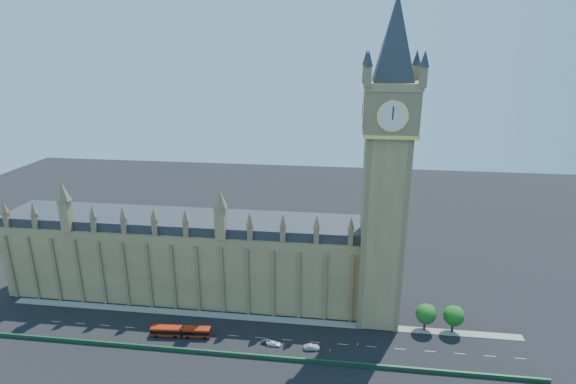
# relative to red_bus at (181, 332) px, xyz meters

# --- Properties ---
(ground) EXTENTS (400.00, 400.00, 0.00)m
(ground) POSITION_rel_red_bus_xyz_m (19.11, 2.24, -1.56)
(ground) COLOR black
(ground) RESTS_ON ground
(palace_westminster) EXTENTS (120.00, 20.00, 28.00)m
(palace_westminster) POSITION_rel_red_bus_xyz_m (-5.89, 24.24, 12.30)
(palace_westminster) COLOR #957348
(palace_westminster) RESTS_ON ground
(elizabeth_tower) EXTENTS (20.59, 20.59, 105.00)m
(elizabeth_tower) POSITION_rel_red_bus_xyz_m (57.11, 16.23, 53.00)
(elizabeth_tower) COLOR #957348
(elizabeth_tower) RESTS_ON ground
(bridge_parapet) EXTENTS (160.00, 0.60, 1.20)m
(bridge_parapet) POSITION_rel_red_bus_xyz_m (19.11, -6.76, -0.96)
(bridge_parapet) COLOR #1E4C2D
(bridge_parapet) RESTS_ON ground
(kerb_north) EXTENTS (160.00, 3.00, 0.16)m
(kerb_north) POSITION_rel_red_bus_xyz_m (19.11, 11.74, -1.48)
(kerb_north) COLOR gray
(kerb_north) RESTS_ON ground
(tree_east_near) EXTENTS (6.00, 6.00, 8.50)m
(tree_east_near) POSITION_rel_red_bus_xyz_m (71.33, 12.32, 4.08)
(tree_east_near) COLOR #382619
(tree_east_near) RESTS_ON ground
(tree_east_far) EXTENTS (6.00, 6.00, 8.50)m
(tree_east_far) POSITION_rel_red_bus_xyz_m (79.33, 12.32, 4.08)
(tree_east_far) COLOR #382619
(tree_east_far) RESTS_ON ground
(red_bus) EXTENTS (17.57, 3.87, 2.96)m
(red_bus) POSITION_rel_red_bus_xyz_m (0.00, 0.00, 0.00)
(red_bus) COLOR #AD250B
(red_bus) RESTS_ON ground
(car_grey) EXTENTS (4.11, 1.72, 1.39)m
(car_grey) POSITION_rel_red_bus_xyz_m (25.93, -0.16, -0.87)
(car_grey) COLOR #3D4145
(car_grey) RESTS_ON ground
(car_silver) EXTENTS (4.48, 1.90, 1.44)m
(car_silver) POSITION_rel_red_bus_xyz_m (38.39, -1.17, -0.84)
(car_silver) COLOR #A9ABB1
(car_silver) RESTS_ON ground
(car_white) EXTENTS (4.22, 1.84, 1.21)m
(car_white) POSITION_rel_red_bus_xyz_m (27.62, -0.73, -0.96)
(car_white) COLOR white
(car_white) RESTS_ON ground
(cone_a) EXTENTS (0.49, 0.49, 0.71)m
(cone_a) POSITION_rel_red_bus_xyz_m (39.22, 0.50, -1.21)
(cone_a) COLOR black
(cone_a) RESTS_ON ground
(cone_b) EXTENTS (0.63, 0.63, 0.76)m
(cone_b) POSITION_rel_red_bus_xyz_m (51.18, 2.22, -1.19)
(cone_b) COLOR black
(cone_b) RESTS_ON ground
(cone_c) EXTENTS (0.45, 0.45, 0.63)m
(cone_c) POSITION_rel_red_bus_xyz_m (43.57, -1.20, -1.25)
(cone_c) COLOR black
(cone_c) RESTS_ON ground
(cone_d) EXTENTS (0.57, 0.57, 0.69)m
(cone_d) POSITION_rel_red_bus_xyz_m (39.71, 0.67, -1.22)
(cone_d) COLOR black
(cone_d) RESTS_ON ground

